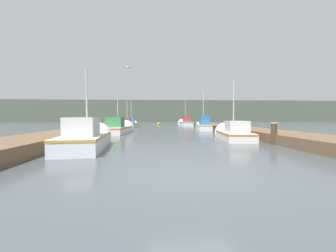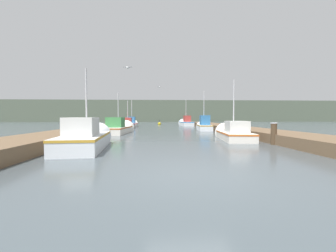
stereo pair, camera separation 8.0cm
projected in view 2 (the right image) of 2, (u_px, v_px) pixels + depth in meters
ground_plane at (192, 175)px, 5.78m from camera, size 200.00×200.00×0.00m
dock_left at (94, 130)px, 21.35m from camera, size 2.86×40.00×0.55m
dock_right at (234, 129)px, 22.11m from camera, size 2.86×40.00×0.55m
distant_shore_ridge at (158, 112)px, 71.74m from camera, size 120.00×16.00×6.27m
fishing_boat_0 at (88, 137)px, 11.08m from camera, size 2.22×6.18×4.29m
fishing_boat_1 at (232, 133)px, 15.09m from camera, size 2.13×5.18×4.44m
fishing_boat_2 at (120, 128)px, 20.92m from camera, size 2.26×6.46×4.24m
fishing_boat_3 at (204, 125)px, 25.06m from camera, size 1.78×5.04×4.70m
fishing_boat_4 at (128, 125)px, 29.35m from camera, size 1.68×5.87×3.94m
fishing_boat_5 at (132, 124)px, 33.11m from camera, size 1.66×4.40×4.33m
fishing_boat_6 at (186, 123)px, 37.50m from camera, size 1.89×5.95×4.81m
mooring_piling_0 at (87, 129)px, 15.32m from camera, size 0.26×0.26×1.32m
mooring_piling_1 at (274, 134)px, 12.06m from camera, size 0.36×0.36×1.18m
channel_buoy at (159, 124)px, 42.56m from camera, size 0.59×0.59×1.09m
seagull_lead at (127, 68)px, 13.38m from camera, size 0.56×0.30×0.12m
seagull_1 at (159, 87)px, 24.15m from camera, size 0.55×0.29×0.12m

